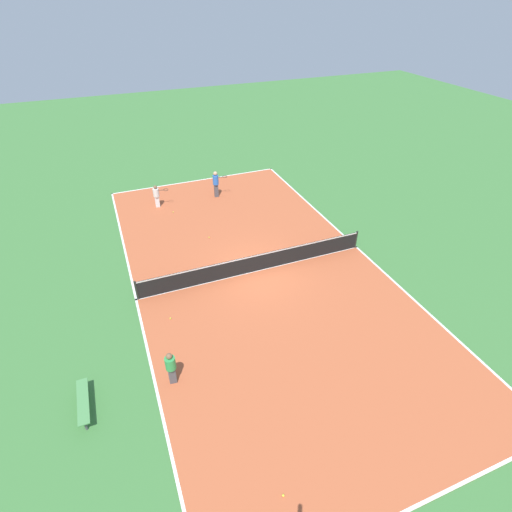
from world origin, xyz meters
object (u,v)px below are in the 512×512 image
tennis_net (256,263)px  tennis_ball_near_net (170,318)px  tennis_ball_right_alley (173,212)px  player_far_white (157,195)px  tennis_ball_midcourt (283,495)px  bench (83,402)px  player_near_blue (216,182)px  player_far_green (171,366)px  tennis_ball_left_sideline (209,237)px

tennis_net → tennis_ball_near_net: size_ratio=166.14×
tennis_ball_near_net → tennis_ball_right_alley: size_ratio=1.00×
player_far_white → tennis_ball_midcourt: player_far_white is taller
bench → player_far_white: size_ratio=1.29×
player_far_white → player_near_blue: (-3.79, -0.01, 0.19)m
tennis_net → player_near_blue: (-0.60, -8.42, 0.50)m
bench → tennis_ball_near_net: (-3.45, -3.16, -0.34)m
tennis_ball_midcourt → bench: bearing=-44.7°
tennis_ball_near_net → player_far_green: bearing=80.3°
tennis_net → player_far_green: player_far_green is taller
tennis_net → tennis_ball_left_sideline: bearing=-71.1°
player_near_blue → tennis_ball_right_alley: (3.09, 1.10, -0.96)m
bench → tennis_ball_left_sideline: size_ratio=26.87×
tennis_ball_left_sideline → player_far_white: bearing=-67.8°
player_far_white → tennis_ball_right_alley: bearing=-48.4°
player_near_blue → tennis_ball_right_alley: 3.42m
player_far_green → tennis_net: bearing=-129.0°
bench → player_far_green: 2.94m
tennis_ball_midcourt → tennis_ball_right_alley: (-0.60, -17.12, 0.00)m
player_far_green → tennis_ball_left_sideline: player_far_green is taller
player_far_green → tennis_ball_near_net: size_ratio=20.60×
tennis_ball_near_net → tennis_ball_right_alley: 9.33m
bench → tennis_ball_right_alley: size_ratio=26.87×
player_far_green → tennis_ball_midcourt: player_far_green is taller
player_far_green → tennis_ball_near_net: bearing=-92.8°
player_near_blue → tennis_ball_right_alley: player_near_blue is taller
tennis_ball_near_net → bench: bearing=42.5°
player_near_blue → player_far_green: bearing=-105.9°
tennis_net → tennis_ball_near_net: (4.54, 1.78, -0.46)m
tennis_ball_near_net → tennis_ball_midcourt: 8.14m
tennis_net → tennis_ball_midcourt: size_ratio=166.14×
player_far_white → tennis_ball_right_alley: (-0.70, 1.10, -0.76)m
player_far_green → tennis_ball_near_net: player_far_green is taller
player_near_blue → tennis_ball_near_net: size_ratio=25.32×
bench → player_far_green: player_far_green is taller
player_near_blue → tennis_ball_left_sideline: player_near_blue is taller
player_far_white → tennis_ball_left_sideline: size_ratio=20.85×
tennis_ball_near_net → tennis_ball_right_alley: bearing=-102.7°
player_far_green → tennis_ball_midcourt: size_ratio=20.60×
player_far_green → tennis_ball_right_alley: (-2.59, -12.25, -0.75)m
tennis_ball_near_net → player_far_white: bearing=-97.5°
player_near_blue → tennis_ball_midcourt: 18.61m
player_far_white → tennis_ball_left_sideline: player_far_white is taller
player_far_green → player_near_blue: 14.51m
player_far_white → tennis_ball_midcourt: 18.23m
player_far_green → player_near_blue: player_near_blue is taller
bench → tennis_ball_right_alley: (-5.50, -12.26, -0.34)m
bench → tennis_ball_left_sideline: (-6.71, -8.67, -0.34)m
bench → tennis_net: bearing=121.7°
tennis_ball_right_alley → tennis_ball_left_sideline: (-1.21, 3.59, 0.00)m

